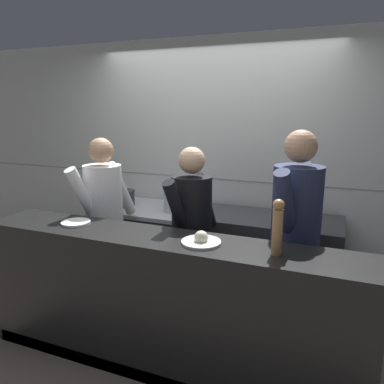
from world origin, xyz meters
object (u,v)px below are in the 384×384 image
Objects in this scene: sauce_pot at (177,199)px; plated_dish_main at (76,223)px; chef_line at (295,236)px; pepper_mill at (278,226)px; stock_pot at (124,198)px; chef_sous at (192,234)px; plated_dish_appetiser at (201,240)px; oven_range at (153,246)px; mixing_bowl_steel at (303,216)px; chef_head_cook at (105,219)px.

sauce_pot is 1.18m from plated_dish_main.
plated_dish_main is 0.13× the size of chef_line.
pepper_mill reaches higher than sauce_pot.
stock_pot is 1.10× the size of plated_dish_main.
chef_sous is at bearing -165.94° from chef_line.
plated_dish_main is at bearing -76.47° from stock_pot.
chef_sous is (-0.27, 0.50, -0.15)m from plated_dish_appetiser.
plated_dish_main is 0.14× the size of chef_sous.
oven_range is at bearing 8.86° from stock_pot.
sauce_pot is 1.41m from chef_line.
mixing_bowl_steel is at bearing 36.98° from plated_dish_main.
stock_pot is 0.85× the size of sauce_pot.
stock_pot is 0.15× the size of chef_head_cook.
chef_head_cook is 0.85m from chef_sous.
chef_sous reaches higher than mixing_bowl_steel.
chef_line is at bearing 19.50° from chef_head_cook.
sauce_pot reaches higher than oven_range.
pepper_mill is (1.54, -0.04, 0.17)m from plated_dish_main.
stock_pot is at bearing -176.97° from sauce_pot.
mixing_bowl_steel reaches higher than oven_range.
mixing_bowl_steel is 0.15× the size of chef_line.
plated_dish_main is 0.92m from chef_sous.
chef_line is at bearing -88.98° from mixing_bowl_steel.
plated_dish_appetiser reaches higher than sauce_pot.
chef_line is at bearing -27.47° from sauce_pot.
plated_dish_appetiser is (1.32, -1.14, 0.09)m from stock_pot.
sauce_pot is at bearing 135.57° from pepper_mill.
oven_range is 4.66× the size of plated_dish_main.
chef_head_cook is at bearing 98.75° from plated_dish_main.
oven_range is at bearing 176.72° from sauce_pot.
pepper_mill is at bearing -21.36° from chef_sous.
oven_range is 0.59× the size of chef_line.
sauce_pot is 0.17× the size of chef_head_cook.
chef_head_cook is at bearing -156.54° from mixing_bowl_steel.
pepper_mill is at bearing -82.67° from chef_line.
chef_sous reaches higher than pepper_mill.
chef_line is (1.86, -0.62, 0.02)m from stock_pot.
sauce_pot is at bearing 165.42° from chef_line.
chef_line is (1.25, -0.65, -0.02)m from sauce_pot.
sauce_pot is 1.37m from plated_dish_appetiser.
plated_dish_main is at bearing 178.35° from pepper_mill.
stock_pot is 0.61m from sauce_pot.
oven_range is at bearing 149.18° from chef_sous.
oven_range is 3.93× the size of plated_dish_appetiser.
mixing_bowl_steel is 1.26m from pepper_mill.
stock_pot is 0.14× the size of chef_line.
pepper_mill is at bearing -91.79° from mixing_bowl_steel.
chef_sous reaches higher than sauce_pot.
chef_head_cook is at bearing -122.39° from sauce_pot.
chef_head_cook is (-1.62, 0.52, -0.29)m from pepper_mill.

